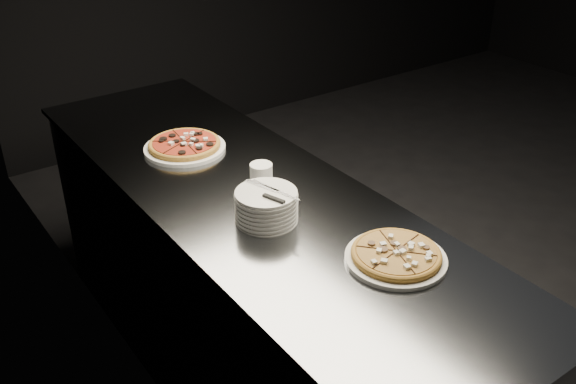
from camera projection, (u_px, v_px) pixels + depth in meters
floor at (549, 222)px, 3.87m from camera, size 5.00×5.00×0.00m
wall_left at (137, 84)px, 1.91m from camera, size 0.02×5.00×2.80m
counter at (250, 289)px, 2.56m from camera, size 0.74×2.44×0.92m
pizza_mushroom at (396, 255)px, 1.94m from camera, size 0.33×0.33×0.04m
pizza_tomato at (185, 145)px, 2.61m from camera, size 0.39×0.39×0.04m
plate_stack at (266, 206)px, 2.12m from camera, size 0.21×0.21×0.11m
cutlery at (271, 192)px, 2.09m from camera, size 0.07×0.22×0.01m
ramekin at (261, 173)px, 2.36m from camera, size 0.08×0.08×0.07m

